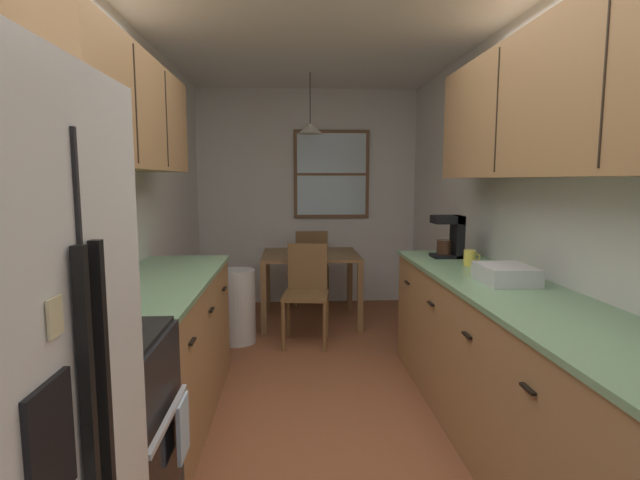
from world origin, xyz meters
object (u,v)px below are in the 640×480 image
object	(u,v)px
coffee_maker	(451,236)
table_serving_bowl	(317,250)
trash_bin	(237,306)
stove_range	(74,461)
storage_canister	(121,288)
microwave_over_range	(16,114)
dining_chair_far	(312,264)
dish_rack	(506,274)
mug_by_coffeemaker	(470,258)
dining_table	(310,263)
dining_chair_near	(306,288)

from	to	relation	value
coffee_maker	table_serving_bowl	xyz separation A→B (m)	(-0.94, 1.43, -0.31)
trash_bin	coffee_maker	xyz separation A→B (m)	(1.71, -0.79, 0.73)
stove_range	coffee_maker	bearing A→B (deg)	43.27
storage_canister	trash_bin	bearing A→B (deg)	81.85
coffee_maker	microwave_over_range	bearing A→B (deg)	-138.30
microwave_over_range	dining_chair_far	bearing A→B (deg)	73.79
storage_canister	dish_rack	bearing A→B (deg)	10.90
dish_rack	table_serving_bowl	xyz separation A→B (m)	(-0.96, 2.35, -0.19)
dish_rack	stove_range	bearing A→B (deg)	-154.44
dining_chair_far	mug_by_coffeemaker	size ratio (longest dim) A/B	7.74
stove_range	dining_chair_far	bearing A→B (deg)	75.32
dining_table	table_serving_bowl	bearing A→B (deg)	15.49
coffee_maker	mug_by_coffeemaker	bearing A→B (deg)	-87.71
microwave_over_range	coffee_maker	size ratio (longest dim) A/B	1.91
stove_range	coffee_maker	world-z (taller)	coffee_maker
coffee_maker	dish_rack	world-z (taller)	coffee_maker
stove_range	dining_chair_far	xyz separation A→B (m)	(1.03, 3.95, 0.03)
stove_range	microwave_over_range	distance (m)	1.24
stove_range	dish_rack	xyz separation A→B (m)	(2.02, 0.97, 0.48)
mug_by_coffeemaker	table_serving_bowl	distance (m)	2.04
storage_canister	dining_chair_near	bearing A→B (deg)	65.69
stove_range	trash_bin	world-z (taller)	stove_range
dining_table	table_serving_bowl	world-z (taller)	table_serving_bowl
stove_range	mug_by_coffeemaker	world-z (taller)	stove_range
storage_canister	coffee_maker	xyz separation A→B (m)	(2.01, 1.31, 0.08)
stove_range	microwave_over_range	bearing A→B (deg)	179.97
dining_chair_far	mug_by_coffeemaker	distance (m)	2.65
dining_chair_near	storage_canister	distance (m)	2.32
dining_chair_far	trash_bin	world-z (taller)	dining_chair_far
trash_bin	coffee_maker	bearing A→B (deg)	-24.70
trash_bin	storage_canister	xyz separation A→B (m)	(-0.30, -2.10, 0.65)
dish_rack	coffee_maker	bearing A→B (deg)	91.13
stove_range	table_serving_bowl	size ratio (longest dim) A/B	5.78
dining_chair_far	table_serving_bowl	world-z (taller)	dining_chair_far
microwave_over_range	table_serving_bowl	bearing A→B (deg)	70.49
dining_table	stove_range	bearing A→B (deg)	-106.76
microwave_over_range	dining_chair_near	size ratio (longest dim) A/B	0.68
microwave_over_range	dining_chair_far	distance (m)	4.28
dining_chair_far	dish_rack	xyz separation A→B (m)	(0.99, -2.98, 0.45)
stove_range	dining_chair_near	xyz separation A→B (m)	(0.93, 2.65, 0.03)
storage_canister	table_serving_bowl	bearing A→B (deg)	68.72
mug_by_coffeemaker	table_serving_bowl	xyz separation A→B (m)	(-0.96, 1.79, -0.20)
dining_chair_far	storage_canister	xyz separation A→B (m)	(-1.04, -3.37, 0.48)
stove_range	mug_by_coffeemaker	bearing A→B (deg)	37.04
dining_table	trash_bin	distance (m)	0.98
table_serving_bowl	coffee_maker	bearing A→B (deg)	-56.65
dining_chair_near	storage_canister	world-z (taller)	storage_canister
dish_rack	storage_canister	bearing A→B (deg)	-169.10
storage_canister	coffee_maker	size ratio (longest dim) A/B	0.52
dining_table	trash_bin	xyz separation A→B (m)	(-0.70, -0.63, -0.29)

